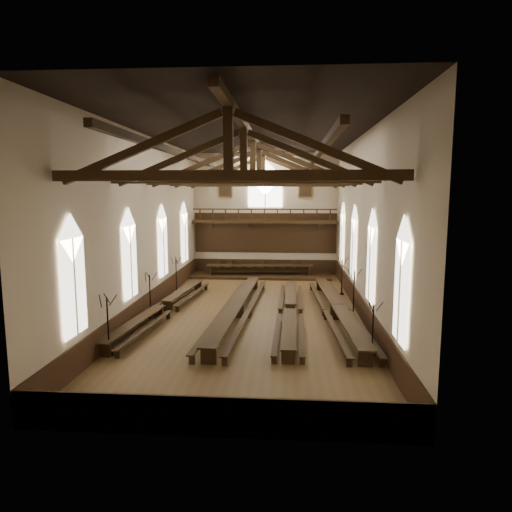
{
  "coord_description": "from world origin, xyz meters",
  "views": [
    {
      "loc": [
        1.96,
        -24.9,
        6.9
      ],
      "look_at": [
        0.06,
        1.5,
        3.12
      ],
      "focal_mm": 32.0,
      "sensor_mm": 36.0,
      "label": 1
    }
  ],
  "objects_px": {
    "candelabrum_right_near": "(372,339)",
    "refectory_row_d": "(337,308)",
    "candelabrum_left_far": "(176,283)",
    "high_table": "(260,266)",
    "candelabrum_left_mid": "(150,304)",
    "candelabrum_left_near": "(109,337)",
    "dais": "(260,276)",
    "refectory_row_c": "(290,310)",
    "refectory_row_b": "(237,306)",
    "refectory_row_a": "(163,306)",
    "candelabrum_right_far": "(342,283)",
    "candelabrum_right_mid": "(353,303)"
  },
  "relations": [
    {
      "from": "dais",
      "to": "candelabrum_right_near",
      "type": "relative_size",
      "value": 4.91
    },
    {
      "from": "high_table",
      "to": "candelabrum_right_mid",
      "type": "relative_size",
      "value": 3.17
    },
    {
      "from": "candelabrum_left_near",
      "to": "refectory_row_c",
      "type": "bearing_deg",
      "value": 39.23
    },
    {
      "from": "refectory_row_d",
      "to": "dais",
      "type": "relative_size",
      "value": 1.3
    },
    {
      "from": "refectory_row_d",
      "to": "candelabrum_right_near",
      "type": "relative_size",
      "value": 6.38
    },
    {
      "from": "refectory_row_d",
      "to": "candelabrum_left_far",
      "type": "relative_size",
      "value": 5.81
    },
    {
      "from": "dais",
      "to": "high_table",
      "type": "xyz_separation_m",
      "value": [
        0.0,
        0.0,
        0.78
      ]
    },
    {
      "from": "refectory_row_a",
      "to": "candelabrum_right_far",
      "type": "height_order",
      "value": "candelabrum_right_far"
    },
    {
      "from": "candelabrum_left_mid",
      "to": "candelabrum_right_near",
      "type": "xyz_separation_m",
      "value": [
        11.1,
        -4.9,
        -0.07
      ]
    },
    {
      "from": "refectory_row_a",
      "to": "candelabrum_right_near",
      "type": "xyz_separation_m",
      "value": [
        10.55,
        -5.52,
        0.19
      ]
    },
    {
      "from": "refectory_row_c",
      "to": "candelabrum_left_far",
      "type": "height_order",
      "value": "candelabrum_left_far"
    },
    {
      "from": "candelabrum_right_far",
      "to": "refectory_row_a",
      "type": "bearing_deg",
      "value": -150.71
    },
    {
      "from": "refectory_row_a",
      "to": "refectory_row_b",
      "type": "relative_size",
      "value": 0.93
    },
    {
      "from": "refectory_row_c",
      "to": "candelabrum_left_near",
      "type": "distance_m",
      "value": 9.88
    },
    {
      "from": "candelabrum_left_far",
      "to": "candelabrum_right_near",
      "type": "relative_size",
      "value": 1.1
    },
    {
      "from": "candelabrum_right_mid",
      "to": "refectory_row_c",
      "type": "bearing_deg",
      "value": -172.26
    },
    {
      "from": "refectory_row_b",
      "to": "candelabrum_right_near",
      "type": "xyz_separation_m",
      "value": [
        6.39,
        -5.52,
        0.11
      ]
    },
    {
      "from": "high_table",
      "to": "dais",
      "type": "bearing_deg",
      "value": -91.79
    },
    {
      "from": "refectory_row_a",
      "to": "candelabrum_left_far",
      "type": "xyz_separation_m",
      "value": [
        -0.55,
        5.21,
        0.26
      ]
    },
    {
      "from": "candelabrum_right_near",
      "to": "candelabrum_right_far",
      "type": "relative_size",
      "value": 0.92
    },
    {
      "from": "dais",
      "to": "candelabrum_left_mid",
      "type": "bearing_deg",
      "value": -112.59
    },
    {
      "from": "dais",
      "to": "refectory_row_a",
      "type": "bearing_deg",
      "value": -111.39
    },
    {
      "from": "candelabrum_left_far",
      "to": "candelabrum_right_near",
      "type": "xyz_separation_m",
      "value": [
        11.1,
        -10.74,
        -0.07
      ]
    },
    {
      "from": "candelabrum_left_mid",
      "to": "candelabrum_right_far",
      "type": "bearing_deg",
      "value": 30.52
    },
    {
      "from": "candelabrum_right_near",
      "to": "candelabrum_right_mid",
      "type": "xyz_separation_m",
      "value": [
        -0.0,
        5.78,
        0.12
      ]
    },
    {
      "from": "dais",
      "to": "candelabrum_left_near",
      "type": "distance_m",
      "value": 19.06
    },
    {
      "from": "candelabrum_right_near",
      "to": "candelabrum_right_far",
      "type": "height_order",
      "value": "candelabrum_right_far"
    },
    {
      "from": "refectory_row_c",
      "to": "dais",
      "type": "relative_size",
      "value": 1.22
    },
    {
      "from": "refectory_row_d",
      "to": "candelabrum_right_near",
      "type": "xyz_separation_m",
      "value": [
        0.91,
        -5.62,
        0.13
      ]
    },
    {
      "from": "candelabrum_right_near",
      "to": "refectory_row_d",
      "type": "bearing_deg",
      "value": 99.15
    },
    {
      "from": "high_table",
      "to": "candelabrum_left_mid",
      "type": "bearing_deg",
      "value": -112.59
    },
    {
      "from": "candelabrum_right_mid",
      "to": "dais",
      "type": "bearing_deg",
      "value": 116.94
    },
    {
      "from": "refectory_row_d",
      "to": "candelabrum_left_near",
      "type": "relative_size",
      "value": 5.53
    },
    {
      "from": "refectory_row_d",
      "to": "candelabrum_left_mid",
      "type": "xyz_separation_m",
      "value": [
        -10.19,
        -0.72,
        0.2
      ]
    },
    {
      "from": "refectory_row_d",
      "to": "candelabrum_left_mid",
      "type": "distance_m",
      "value": 10.22
    },
    {
      "from": "candelabrum_left_far",
      "to": "candelabrum_right_far",
      "type": "relative_size",
      "value": 1.01
    },
    {
      "from": "refectory_row_a",
      "to": "candelabrum_left_far",
      "type": "bearing_deg",
      "value": 96.02
    },
    {
      "from": "candelabrum_right_mid",
      "to": "candelabrum_right_far",
      "type": "relative_size",
      "value": 1.08
    },
    {
      "from": "refectory_row_a",
      "to": "refectory_row_d",
      "type": "relative_size",
      "value": 0.95
    },
    {
      "from": "refectory_row_b",
      "to": "candelabrum_right_mid",
      "type": "distance_m",
      "value": 6.4
    },
    {
      "from": "refectory_row_c",
      "to": "refectory_row_d",
      "type": "relative_size",
      "value": 0.94
    },
    {
      "from": "candelabrum_right_near",
      "to": "candelabrum_left_far",
      "type": "bearing_deg",
      "value": 135.95
    },
    {
      "from": "refectory_row_a",
      "to": "refectory_row_c",
      "type": "xyz_separation_m",
      "value": [
        7.1,
        -0.21,
        -0.01
      ]
    },
    {
      "from": "refectory_row_b",
      "to": "candelabrum_left_near",
      "type": "bearing_deg",
      "value": -126.16
    },
    {
      "from": "refectory_row_a",
      "to": "candelabrum_right_mid",
      "type": "distance_m",
      "value": 10.56
    },
    {
      "from": "refectory_row_b",
      "to": "candelabrum_left_far",
      "type": "relative_size",
      "value": 5.9
    },
    {
      "from": "candelabrum_right_near",
      "to": "candelabrum_right_mid",
      "type": "distance_m",
      "value": 5.78
    },
    {
      "from": "refectory_row_b",
      "to": "candelabrum_right_far",
      "type": "bearing_deg",
      "value": 42.86
    },
    {
      "from": "high_table",
      "to": "candelabrum_right_far",
      "type": "xyz_separation_m",
      "value": [
        5.9,
        -5.95,
        -0.1
      ]
    },
    {
      "from": "refectory_row_b",
      "to": "high_table",
      "type": "height_order",
      "value": "high_table"
    }
  ]
}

